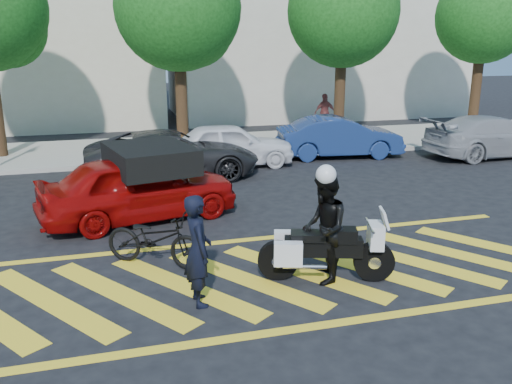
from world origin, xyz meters
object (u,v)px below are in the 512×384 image
object	(u,v)px
officer_bike	(198,250)
officer_moto	(324,229)
police_motorcycle	(324,249)
parked_mid_right	(230,145)
parked_right	(339,137)
bicycle	(155,239)
parked_mid_left	(173,154)
parked_far_right	(492,136)
red_convertible	(139,187)

from	to	relation	value
officer_bike	officer_moto	world-z (taller)	officer_moto
police_motorcycle	parked_mid_right	world-z (taller)	parked_mid_right
parked_right	officer_moto	bearing A→B (deg)	161.56
bicycle	parked_mid_left	size ratio (longest dim) A/B	0.38
parked_far_right	parked_mid_left	bearing A→B (deg)	87.62
bicycle	parked_right	bearing A→B (deg)	-8.50
officer_bike	red_convertible	xyz separation A→B (m)	(-0.64, 4.62, -0.13)
bicycle	officer_moto	xyz separation A→B (m)	(2.81, -1.47, 0.45)
officer_moto	parked_mid_right	size ratio (longest dim) A/B	0.46
red_convertible	parked_mid_right	world-z (taller)	red_convertible
police_motorcycle	red_convertible	world-z (taller)	red_convertible
red_convertible	police_motorcycle	bearing A→B (deg)	-159.14
red_convertible	parked_far_right	world-z (taller)	red_convertible
officer_bike	parked_mid_left	world-z (taller)	officer_bike
bicycle	parked_mid_left	distance (m)	6.84
parked_mid_right	parked_right	bearing A→B (deg)	-82.06
officer_bike	parked_far_right	size ratio (longest dim) A/B	0.36
red_convertible	parked_right	bearing A→B (deg)	-68.17
parked_mid_left	bicycle	bearing A→B (deg)	170.03
parked_mid_right	parked_right	xyz separation A→B (m)	(4.14, 0.34, 0.01)
parked_right	parked_mid_right	bearing A→B (deg)	101.69
bicycle	parked_mid_right	bearing A→B (deg)	11.16
officer_bike	bicycle	bearing A→B (deg)	13.25
officer_moto	parked_far_right	xyz separation A→B (m)	(9.97, 8.20, -0.24)
parked_right	parked_far_right	world-z (taller)	parked_far_right
officer_bike	parked_mid_right	world-z (taller)	officer_bike
officer_moto	red_convertible	bearing A→B (deg)	-128.63
officer_bike	police_motorcycle	bearing A→B (deg)	-86.84
bicycle	red_convertible	distance (m)	2.89
parked_mid_left	officer_bike	bearing A→B (deg)	175.61
police_motorcycle	parked_mid_right	xyz separation A→B (m)	(0.41, 9.25, 0.15)
officer_bike	police_motorcycle	xyz separation A→B (m)	(2.30, 0.28, -0.34)
parked_mid_left	parked_mid_right	size ratio (longest dim) A/B	1.24
red_convertible	parked_right	world-z (taller)	red_convertible
parked_mid_left	parked_mid_right	bearing A→B (deg)	-62.71
parked_mid_left	parked_far_right	size ratio (longest dim) A/B	1.03
bicycle	parked_mid_right	distance (m)	8.44
officer_moto	parked_far_right	distance (m)	12.92
red_convertible	officer_moto	bearing A→B (deg)	-159.38
bicycle	officer_moto	size ratio (longest dim) A/B	1.04
bicycle	police_motorcycle	world-z (taller)	police_motorcycle
parked_mid_right	parked_far_right	size ratio (longest dim) A/B	0.84
red_convertible	parked_right	distance (m)	9.15
red_convertible	parked_right	size ratio (longest dim) A/B	1.04
parked_right	red_convertible	bearing A→B (deg)	132.08
officer_bike	parked_far_right	world-z (taller)	officer_bike
officer_moto	parked_right	world-z (taller)	officer_moto
bicycle	police_motorcycle	xyz separation A→B (m)	(2.83, -1.46, 0.05)
officer_bike	parked_mid_left	bearing A→B (deg)	-8.17
officer_moto	red_convertible	distance (m)	5.24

